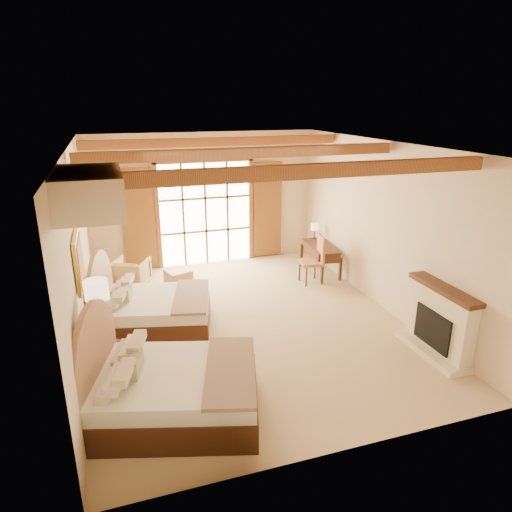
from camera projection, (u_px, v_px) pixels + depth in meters
name	position (u px, v px, depth m)	size (l,w,h in m)	color
floor	(247.00, 322.00, 8.47)	(7.00, 7.00, 0.00)	tan
wall_back	(205.00, 200.00, 11.10)	(5.50, 5.50, 0.00)	beige
wall_left	(79.00, 255.00, 7.15)	(7.00, 7.00, 0.00)	beige
wall_right	(383.00, 226.00, 8.76)	(7.00, 7.00, 0.00)	beige
ceiling	(246.00, 145.00, 7.43)	(7.00, 7.00, 0.00)	#B46D33
ceiling_beams	(246.00, 153.00, 7.47)	(5.39, 4.60, 0.18)	#986433
french_doors	(206.00, 214.00, 11.16)	(3.95, 0.08, 2.60)	white
fireplace	(439.00, 324.00, 7.27)	(0.46, 1.40, 1.16)	beige
painting	(79.00, 261.00, 6.44)	(0.06, 0.95, 0.75)	gold
canopy_valance	(90.00, 191.00, 5.01)	(0.70, 1.40, 0.45)	beige
bed_near	(164.00, 388.00, 5.81)	(2.50, 2.09, 1.38)	#401F12
bed_far	(147.00, 309.00, 8.09)	(2.26, 1.88, 1.28)	#401F12
nightstand	(108.00, 362.00, 6.66)	(0.44, 0.44, 0.53)	#401F12
floor_lamp	(97.00, 296.00, 6.32)	(0.33, 0.33, 1.56)	#332619
armchair	(131.00, 273.00, 9.92)	(0.69, 0.71, 0.65)	tan
ottoman	(178.00, 278.00, 10.07)	(0.49, 0.49, 0.36)	#B17B58
desk	(320.00, 258.00, 10.75)	(0.69, 1.32, 0.68)	#401F12
desk_chair	(312.00, 268.00, 10.19)	(0.55, 0.55, 1.09)	#AB7047
desk_lamp	(315.00, 227.00, 11.07)	(0.19, 0.19, 0.38)	#332619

